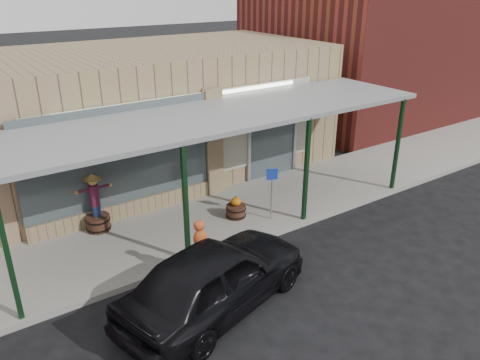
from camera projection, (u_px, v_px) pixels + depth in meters
ground at (306, 284)px, 10.43m from camera, size 120.00×120.00×0.00m
sidewalk at (221, 218)px, 13.13m from camera, size 40.00×3.20×0.15m
storefront at (148, 113)px, 15.80m from camera, size 12.00×6.25×4.20m
awning at (219, 117)px, 11.94m from camera, size 12.00×3.00×3.04m
block_buildings_near at (184, 53)px, 16.96m from camera, size 61.00×8.00×8.00m
barrel_scarecrow at (97, 211)px, 12.16m from camera, size 0.96×0.75×1.60m
barrel_pumpkin at (236, 210)px, 12.94m from camera, size 0.61×0.61×0.63m
handicap_sign at (272, 187)px, 12.56m from camera, size 0.29×0.14×1.48m
parked_sedan at (215, 277)px, 9.39m from camera, size 4.74×2.92×1.58m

